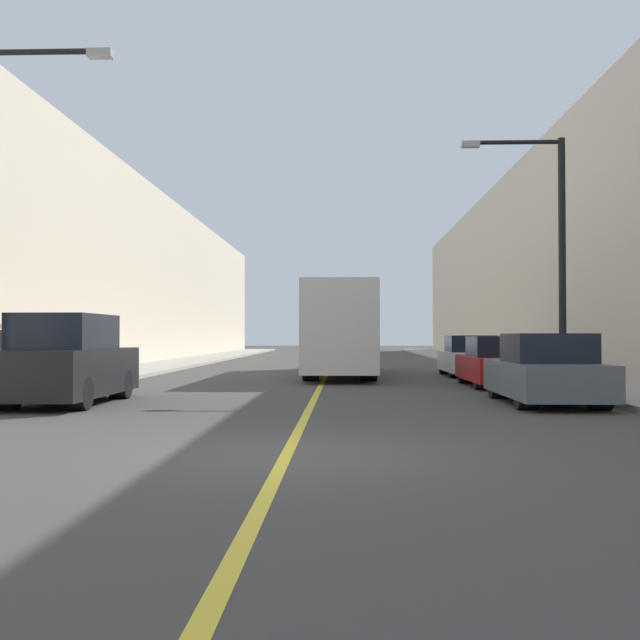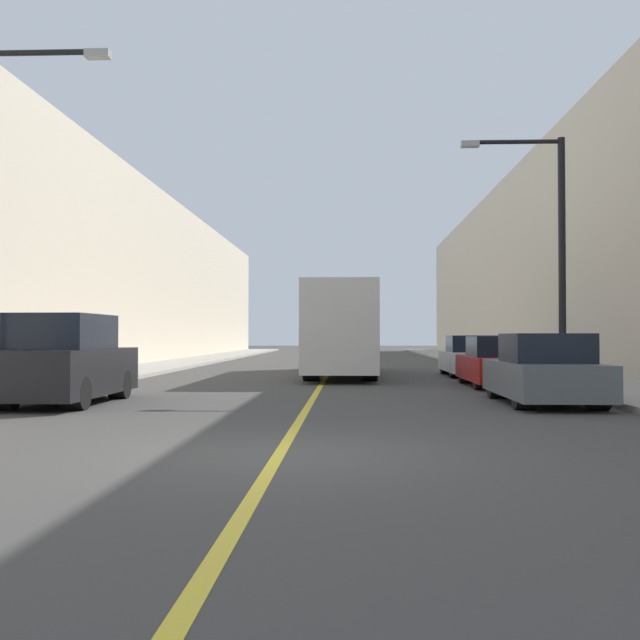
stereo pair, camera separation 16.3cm
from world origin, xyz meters
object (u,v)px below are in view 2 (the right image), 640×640
(car_right_mid, at_px, (498,364))
(street_lamp_right, at_px, (552,241))
(bus, at_px, (342,329))
(parked_suv_left, at_px, (66,363))
(car_right_near, at_px, (544,372))
(car_right_far, at_px, (471,358))

(car_right_mid, bearing_deg, street_lamp_right, -52.97)
(bus, bearing_deg, parked_suv_left, -116.08)
(parked_suv_left, distance_m, street_lamp_right, 13.01)
(car_right_near, bearing_deg, parked_suv_left, -177.70)
(parked_suv_left, bearing_deg, car_right_mid, 29.75)
(car_right_far, relative_size, street_lamp_right, 0.65)
(bus, xyz_separation_m, street_lamp_right, (5.87, -7.61, 2.34))
(parked_suv_left, xyz_separation_m, car_right_mid, (10.61, 6.06, -0.24))
(bus, xyz_separation_m, parked_suv_left, (-5.92, -12.10, -0.85))
(car_right_far, bearing_deg, parked_suv_left, -132.51)
(bus, bearing_deg, car_right_far, -4.91)
(street_lamp_right, bearing_deg, parked_suv_left, -159.14)
(car_right_mid, bearing_deg, car_right_near, -90.84)
(car_right_mid, bearing_deg, bus, 127.81)
(bus, distance_m, car_right_far, 4.93)
(parked_suv_left, relative_size, car_right_near, 1.02)
(car_right_near, bearing_deg, bus, 111.51)
(car_right_mid, xyz_separation_m, street_lamp_right, (1.18, -1.57, 3.43))
(parked_suv_left, height_order, car_right_mid, parked_suv_left)
(car_right_far, bearing_deg, bus, 175.09)
(car_right_near, bearing_deg, car_right_mid, 89.16)
(car_right_mid, bearing_deg, parked_suv_left, -150.25)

